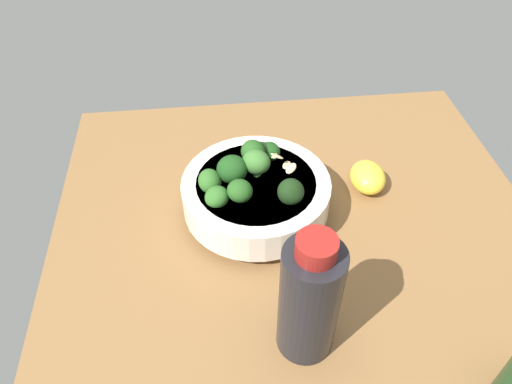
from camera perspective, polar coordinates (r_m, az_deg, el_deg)
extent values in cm
cube|color=brown|center=(67.20, 5.16, -6.90)|extent=(66.74, 66.74, 4.53)
cylinder|color=silver|center=(68.09, 0.00, -1.98)|extent=(11.01, 11.01, 1.48)
cylinder|color=silver|center=(66.00, 0.00, -0.19)|extent=(20.03, 20.03, 4.44)
cylinder|color=beige|center=(64.74, 0.00, 0.97)|extent=(16.06, 16.06, 0.80)
cylinder|color=#589D47|center=(69.23, 0.16, 3.82)|extent=(1.80, 1.88, 1.41)
ellipsoid|color=black|center=(68.23, 0.16, 4.83)|extent=(5.42, 5.47, 4.56)
cylinder|color=#2F662B|center=(62.25, -1.88, -0.78)|extent=(1.50, 1.40, 1.29)
ellipsoid|color=#23511C|center=(61.28, -1.91, 0.14)|extent=(4.27, 4.18, 3.99)
cylinder|color=#2F662B|center=(63.15, 4.02, -1.18)|extent=(2.01, 1.94, 1.50)
ellipsoid|color=black|center=(61.87, 4.10, 0.02)|extent=(5.01, 4.63, 5.21)
cylinder|color=#2F662B|center=(64.96, -2.78, 1.52)|extent=(1.99, 2.02, 1.52)
ellipsoid|color=#194216|center=(63.78, -2.83, 2.69)|extent=(6.85, 6.38, 5.71)
cylinder|color=#4A8F3C|center=(67.31, -0.37, 3.75)|extent=(1.57, 1.54, 1.36)
ellipsoid|color=#23511C|center=(66.32, -0.37, 4.77)|extent=(3.44, 4.33, 3.45)
cylinder|color=#4A8F3C|center=(64.84, -5.33, 0.22)|extent=(1.81, 1.91, 1.42)
ellipsoid|color=#2D6023|center=(63.76, -5.42, 1.25)|extent=(4.27, 3.69, 4.31)
cylinder|color=#589D47|center=(64.88, 0.03, 2.46)|extent=(1.89, 1.86, 1.43)
ellipsoid|color=#386B2B|center=(63.83, 0.03, 3.54)|extent=(5.22, 5.30, 3.76)
cylinder|color=#589D47|center=(69.32, 1.55, 3.69)|extent=(1.85, 1.68, 1.81)
ellipsoid|color=#194216|center=(68.24, 1.57, 4.77)|extent=(4.63, 4.50, 3.20)
cylinder|color=#4A8F3C|center=(62.98, -4.53, -1.57)|extent=(1.67, 1.59, 1.46)
ellipsoid|color=#2D6023|center=(61.93, -4.61, -0.61)|extent=(5.08, 4.68, 3.98)
ellipsoid|color=#DBBC84|center=(62.54, 4.14, 2.79)|extent=(2.00, 1.91, 1.15)
ellipsoid|color=#DBBC84|center=(64.87, -0.93, 2.79)|extent=(1.90, 1.17, 0.79)
ellipsoid|color=#DBBC84|center=(65.01, 3.62, 3.18)|extent=(1.69, 2.07, 0.41)
ellipsoid|color=#DBBC84|center=(67.22, 2.01, 4.45)|extent=(1.48, 2.02, 0.72)
ellipsoid|color=#DBBC84|center=(63.74, 2.48, 4.23)|extent=(1.84, 1.39, 1.25)
ellipsoid|color=yellow|center=(72.90, 12.98, 1.71)|extent=(5.27, 6.55, 3.89)
cylinder|color=black|center=(50.71, 6.27, -12.69)|extent=(6.28, 6.28, 14.99)
cylinder|color=maroon|center=(43.90, 7.11, -6.55)|extent=(3.94, 3.94, 2.02)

